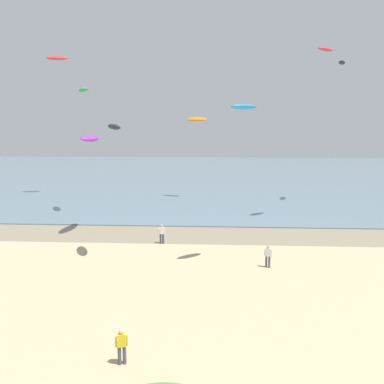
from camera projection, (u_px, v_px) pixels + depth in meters
The scene contains 13 objects.
wet_sand_strip at pixel (173, 235), 36.34m from camera, with size 120.00×5.46×0.01m, color gray.
sea at pixel (192, 176), 73.34m from camera, with size 160.00×70.00×0.10m, color slate.
person_nearest_camera at pixel (162, 233), 33.65m from camera, with size 0.57×0.25×1.71m.
person_by_waterline at pixel (268, 256), 28.20m from camera, with size 0.55×0.31×1.71m.
person_left_flank at pixel (122, 345), 17.03m from camera, with size 0.55×0.31×1.71m.
kite_aloft_0 at pixel (342, 63), 46.45m from camera, with size 2.35×0.75×0.38m, color black.
kite_aloft_1 at pixel (244, 107), 26.70m from camera, with size 2.24×0.72×0.36m, color #2384D1.
kite_aloft_2 at pixel (114, 127), 28.36m from camera, with size 2.55×0.82×0.41m, color black.
kite_aloft_3 at pixel (90, 138), 35.15m from camera, with size 3.34×1.07×0.53m, color purple.
kite_aloft_4 at pixel (57, 58), 50.84m from camera, with size 2.87×0.92×0.46m, color red.
kite_aloft_5 at pixel (325, 49), 37.80m from camera, with size 2.25×0.72×0.36m, color red.
kite_aloft_6 at pixel (83, 90), 41.56m from camera, with size 2.74×0.88×0.44m, color green.
kite_aloft_7 at pixel (197, 119), 50.55m from camera, with size 2.83×0.91×0.45m, color orange.
Camera 1 is at (3.56, -7.53, 10.80)m, focal length 36.01 mm.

